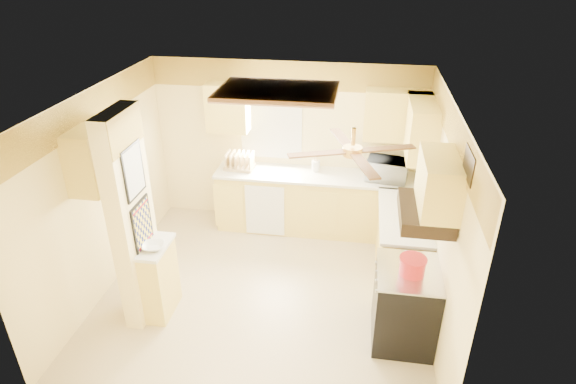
% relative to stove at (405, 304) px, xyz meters
% --- Properties ---
extents(floor, '(4.00, 4.00, 0.00)m').
position_rel_stove_xyz_m(floor, '(-1.67, 0.55, -0.46)').
color(floor, tan).
rests_on(floor, ground).
extents(ceiling, '(4.00, 4.00, 0.00)m').
position_rel_stove_xyz_m(ceiling, '(-1.67, 0.55, 2.04)').
color(ceiling, white).
rests_on(ceiling, wall_back).
extents(wall_back, '(4.00, 0.00, 4.00)m').
position_rel_stove_xyz_m(wall_back, '(-1.67, 2.45, 0.79)').
color(wall_back, '#FFE69B').
rests_on(wall_back, floor).
extents(wall_front, '(4.00, 0.00, 4.00)m').
position_rel_stove_xyz_m(wall_front, '(-1.67, -1.35, 0.79)').
color(wall_front, '#FFE69B').
rests_on(wall_front, floor).
extents(wall_left, '(0.00, 3.80, 3.80)m').
position_rel_stove_xyz_m(wall_left, '(-3.67, 0.55, 0.79)').
color(wall_left, '#FFE69B').
rests_on(wall_left, floor).
extents(wall_right, '(0.00, 3.80, 3.80)m').
position_rel_stove_xyz_m(wall_right, '(0.33, 0.55, 0.79)').
color(wall_right, '#FFE69B').
rests_on(wall_right, floor).
extents(wallpaper_border, '(4.00, 0.02, 0.40)m').
position_rel_stove_xyz_m(wallpaper_border, '(-1.67, 2.43, 1.84)').
color(wallpaper_border, yellow).
rests_on(wallpaper_border, wall_back).
extents(partition_column, '(0.20, 0.70, 2.50)m').
position_rel_stove_xyz_m(partition_column, '(-3.02, 0.00, 0.79)').
color(partition_column, '#FFE69B').
rests_on(partition_column, floor).
extents(partition_ledge, '(0.25, 0.55, 0.90)m').
position_rel_stove_xyz_m(partition_ledge, '(-2.80, 0.00, -0.01)').
color(partition_ledge, '#DECD5C').
rests_on(partition_ledge, floor).
extents(ledge_top, '(0.28, 0.58, 0.04)m').
position_rel_stove_xyz_m(ledge_top, '(-2.80, 0.00, 0.46)').
color(ledge_top, silver).
rests_on(ledge_top, partition_ledge).
extents(lower_cabinets_back, '(3.00, 0.60, 0.90)m').
position_rel_stove_xyz_m(lower_cabinets_back, '(-1.17, 2.15, -0.01)').
color(lower_cabinets_back, '#DECD5C').
rests_on(lower_cabinets_back, floor).
extents(lower_cabinets_right, '(0.60, 1.40, 0.90)m').
position_rel_stove_xyz_m(lower_cabinets_right, '(0.03, 1.15, -0.01)').
color(lower_cabinets_right, '#DECD5C').
rests_on(lower_cabinets_right, floor).
extents(countertop_back, '(3.04, 0.64, 0.04)m').
position_rel_stove_xyz_m(countertop_back, '(-1.17, 2.14, 0.46)').
color(countertop_back, silver).
rests_on(countertop_back, lower_cabinets_back).
extents(countertop_right, '(0.64, 1.44, 0.04)m').
position_rel_stove_xyz_m(countertop_right, '(0.02, 1.15, 0.46)').
color(countertop_right, silver).
rests_on(countertop_right, lower_cabinets_right).
extents(dishwasher_panel, '(0.58, 0.02, 0.80)m').
position_rel_stove_xyz_m(dishwasher_panel, '(-1.92, 1.84, -0.03)').
color(dishwasher_panel, white).
rests_on(dishwasher_panel, lower_cabinets_back).
extents(window, '(0.92, 0.02, 1.02)m').
position_rel_stove_xyz_m(window, '(-1.92, 2.44, 1.09)').
color(window, white).
rests_on(window, wall_back).
extents(upper_cab_back_left, '(0.60, 0.35, 0.70)m').
position_rel_stove_xyz_m(upper_cab_back_left, '(-2.52, 2.27, 1.39)').
color(upper_cab_back_left, '#DECD5C').
rests_on(upper_cab_back_left, wall_back).
extents(upper_cab_back_right, '(0.90, 0.35, 0.70)m').
position_rel_stove_xyz_m(upper_cab_back_right, '(-0.12, 2.27, 1.39)').
color(upper_cab_back_right, '#DECD5C').
rests_on(upper_cab_back_right, wall_back).
extents(upper_cab_right, '(0.35, 1.00, 0.70)m').
position_rel_stove_xyz_m(upper_cab_right, '(0.16, 1.80, 1.39)').
color(upper_cab_right, '#DECD5C').
rests_on(upper_cab_right, wall_right).
extents(upper_cab_left_wall, '(0.35, 0.75, 0.70)m').
position_rel_stove_xyz_m(upper_cab_left_wall, '(-3.49, 0.30, 1.39)').
color(upper_cab_left_wall, '#DECD5C').
rests_on(upper_cab_left_wall, wall_left).
extents(upper_cab_over_stove, '(0.35, 0.76, 0.52)m').
position_rel_stove_xyz_m(upper_cab_over_stove, '(0.16, 0.00, 1.49)').
color(upper_cab_over_stove, '#DECD5C').
rests_on(upper_cab_over_stove, wall_right).
extents(stove, '(0.68, 0.77, 0.92)m').
position_rel_stove_xyz_m(stove, '(0.00, 0.00, 0.00)').
color(stove, black).
rests_on(stove, floor).
extents(range_hood, '(0.50, 0.76, 0.14)m').
position_rel_stove_xyz_m(range_hood, '(0.07, 0.00, 1.16)').
color(range_hood, black).
rests_on(range_hood, upper_cab_over_stove).
extents(poster_menu, '(0.02, 0.42, 0.57)m').
position_rel_stove_xyz_m(poster_menu, '(-2.91, 0.00, 1.39)').
color(poster_menu, black).
rests_on(poster_menu, partition_column).
extents(poster_nashville, '(0.02, 0.42, 0.57)m').
position_rel_stove_xyz_m(poster_nashville, '(-2.91, 0.00, 0.74)').
color(poster_nashville, black).
rests_on(poster_nashville, partition_column).
extents(ceiling_light_panel, '(1.35, 0.95, 0.06)m').
position_rel_stove_xyz_m(ceiling_light_panel, '(-1.57, 1.05, 2.00)').
color(ceiling_light_panel, brown).
rests_on(ceiling_light_panel, ceiling).
extents(ceiling_fan, '(1.15, 1.15, 0.26)m').
position_rel_stove_xyz_m(ceiling_fan, '(-0.67, -0.15, 1.83)').
color(ceiling_fan, gold).
rests_on(ceiling_fan, ceiling).
extents(vent_grate, '(0.02, 0.40, 0.25)m').
position_rel_stove_xyz_m(vent_grate, '(0.31, -0.35, 1.84)').
color(vent_grate, black).
rests_on(vent_grate, wall_right).
extents(microwave, '(0.62, 0.47, 0.31)m').
position_rel_stove_xyz_m(microwave, '(-0.19, 2.12, 0.64)').
color(microwave, white).
rests_on(microwave, countertop_back).
extents(bowl, '(0.29, 0.29, 0.06)m').
position_rel_stove_xyz_m(bowl, '(-2.78, -0.06, 0.51)').
color(bowl, white).
rests_on(bowl, ledge_top).
extents(dutch_oven, '(0.28, 0.28, 0.19)m').
position_rel_stove_xyz_m(dutch_oven, '(0.02, -0.04, 0.55)').
color(dutch_oven, red).
rests_on(dutch_oven, stove).
extents(kettle, '(0.16, 0.16, 0.25)m').
position_rel_stove_xyz_m(kettle, '(0.08, 0.80, 0.59)').
color(kettle, silver).
rests_on(kettle, countertop_right).
extents(dish_rack, '(0.44, 0.33, 0.24)m').
position_rel_stove_xyz_m(dish_rack, '(-2.36, 2.17, 0.57)').
color(dish_rack, '#DCBD7F').
rests_on(dish_rack, countertop_back).
extents(utensil_crock, '(0.12, 0.12, 0.25)m').
position_rel_stove_xyz_m(utensil_crock, '(-1.22, 2.27, 0.56)').
color(utensil_crock, white).
rests_on(utensil_crock, countertop_back).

